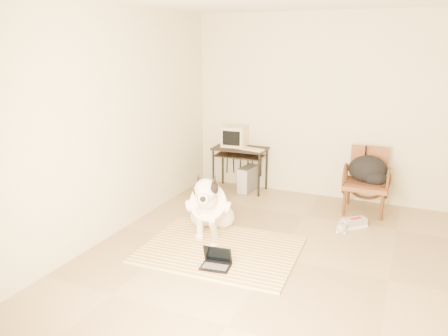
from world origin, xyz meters
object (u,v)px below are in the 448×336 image
Objects in this scene: laptop at (216,262)px; backpack at (369,171)px; pc_tower at (248,179)px; dog at (210,207)px; rattan_chair at (366,180)px; crt_monitor at (235,136)px; computer_desk at (240,154)px.

laptop is 0.63× the size of backpack.
dog is at bearing -84.99° from pc_tower.
pc_tower reaches higher than laptop.
rattan_chair is at bearing 62.68° from laptop.
crt_monitor reaches higher than rattan_chair.
computer_desk is 2.23× the size of crt_monitor.
crt_monitor is (-0.41, 1.76, 0.51)m from dog.
rattan_chair is at bearing -4.03° from pc_tower.
pc_tower is (-0.15, 1.68, -0.14)m from dog.
computer_desk is at bearing 176.24° from backpack.
laptop is at bearing -71.40° from crt_monitor.
backpack is at bearing -5.68° from crt_monitor.
dog is 1.69m from pc_tower.
backpack is (1.81, -0.13, 0.38)m from pc_tower.
pc_tower is 0.50× the size of rattan_chair.
pc_tower is at bearing 95.01° from dog.
dog is at bearing 119.85° from laptop.
crt_monitor is 2.10m from rattan_chair.
laptop is at bearing -60.15° from dog.
pc_tower is at bearing 175.97° from rattan_chair.
backpack reaches higher than laptop.
rattan_chair is (1.78, -0.13, 0.24)m from pc_tower.
computer_desk is 1.93m from rattan_chair.
pc_tower is (0.26, -0.08, -0.65)m from crt_monitor.
computer_desk is (-0.29, 1.68, 0.25)m from dog.
rattan_chair reaches higher than pc_tower.
rattan_chair reaches higher than laptop.
crt_monitor is 2.10m from backpack.
crt_monitor is 0.72× the size of backpack.
crt_monitor is 0.43× the size of rattan_chair.
laptop is 2.77m from crt_monitor.
dog is 1.23× the size of rattan_chair.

